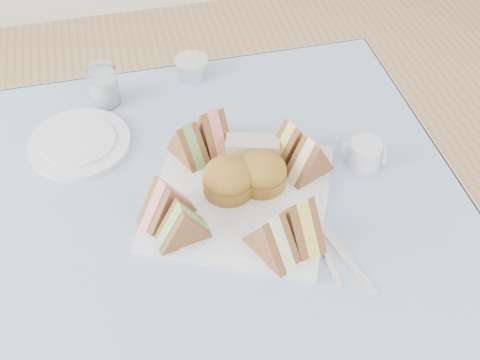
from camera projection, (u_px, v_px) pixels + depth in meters
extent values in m
cube|color=brown|center=(205.00, 348.00, 1.30)|extent=(0.90, 0.90, 0.74)
cube|color=#8B9AC4|center=(195.00, 245.00, 1.03)|extent=(1.02, 1.02, 0.01)
cube|color=silver|center=(240.00, 196.00, 1.09)|extent=(0.42, 0.42, 0.01)
cylinder|color=olive|center=(228.00, 178.00, 1.07)|extent=(0.12, 0.12, 0.06)
cylinder|color=olive|center=(262.00, 172.00, 1.08)|extent=(0.10, 0.10, 0.06)
cube|color=#E9CC8B|center=(253.00, 149.00, 1.13)|extent=(0.11, 0.07, 0.05)
cylinder|color=silver|center=(80.00, 143.00, 1.19)|extent=(0.26, 0.26, 0.01)
cylinder|color=white|center=(104.00, 86.00, 1.25)|extent=(0.07, 0.07, 0.09)
cylinder|color=silver|center=(192.00, 69.00, 1.33)|extent=(0.09, 0.09, 0.04)
cube|color=silver|center=(343.00, 253.00, 1.01)|extent=(0.06, 0.18, 0.00)
cube|color=silver|center=(320.00, 240.00, 1.03)|extent=(0.01, 0.19, 0.00)
cylinder|color=silver|center=(365.00, 154.00, 1.14)|extent=(0.08, 0.08, 0.05)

